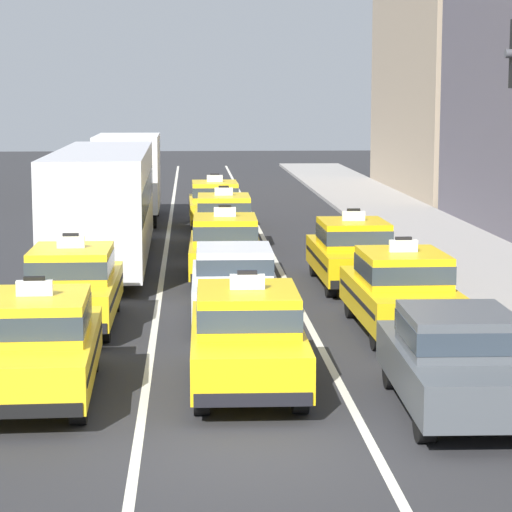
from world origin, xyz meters
TOP-DOWN VIEW (x-y plane):
  - ground_plane at (0.00, 0.00)m, footprint 160.00×160.00m
  - lane_stripe_left_center at (-1.60, 20.00)m, footprint 0.14×80.00m
  - lane_stripe_center_right at (1.60, 20.00)m, footprint 0.14×80.00m
  - sidewalk_curb at (7.20, 15.00)m, footprint 4.00×90.00m
  - taxi_left_nearest at (-3.28, 2.87)m, footprint 1.93×4.60m
  - taxi_left_second at (-3.28, 8.28)m, footprint 1.83×4.57m
  - bus_left_third at (-3.28, 16.90)m, footprint 2.63×11.22m
  - box_truck_left_fourth at (-3.14, 27.62)m, footprint 2.33×6.97m
  - taxi_center_nearest at (0.05, 3.26)m, footprint 1.87×4.58m
  - sedan_center_second at (0.06, 8.75)m, footprint 1.81×4.32m
  - taxi_center_third at (0.04, 13.92)m, footprint 1.90×4.59m
  - taxi_center_fourth at (0.20, 19.92)m, footprint 1.88×4.58m
  - taxi_center_fifth at (0.04, 25.30)m, footprint 1.86×4.58m
  - sedan_right_nearest at (3.10, 1.64)m, footprint 1.86×4.34m
  - taxi_right_second at (3.36, 7.30)m, footprint 1.88×4.59m
  - taxi_right_third at (3.19, 12.79)m, footprint 1.86×4.58m

SIDE VIEW (x-z plane):
  - ground_plane at x=0.00m, z-range 0.00..0.00m
  - lane_stripe_left_center at x=-1.60m, z-range 0.00..0.01m
  - lane_stripe_center_right at x=1.60m, z-range 0.00..0.01m
  - sidewalk_curb at x=7.20m, z-range 0.00..0.15m
  - sedan_center_second at x=0.06m, z-range 0.06..1.64m
  - sedan_right_nearest at x=3.10m, z-range 0.06..1.64m
  - taxi_left_nearest at x=-3.28m, z-range -0.10..1.86m
  - taxi_left_second at x=-3.28m, z-range -0.10..1.86m
  - taxi_center_nearest at x=0.05m, z-range -0.10..1.86m
  - taxi_center_third at x=0.04m, z-range -0.10..1.86m
  - taxi_center_fourth at x=0.20m, z-range -0.10..1.86m
  - taxi_center_fifth at x=0.04m, z-range -0.10..1.86m
  - taxi_right_second at x=3.36m, z-range -0.10..1.86m
  - taxi_right_third at x=3.19m, z-range -0.10..1.86m
  - box_truck_left_fourth at x=-3.14m, z-range 0.14..3.41m
  - bus_left_third at x=-3.28m, z-range 0.21..3.43m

